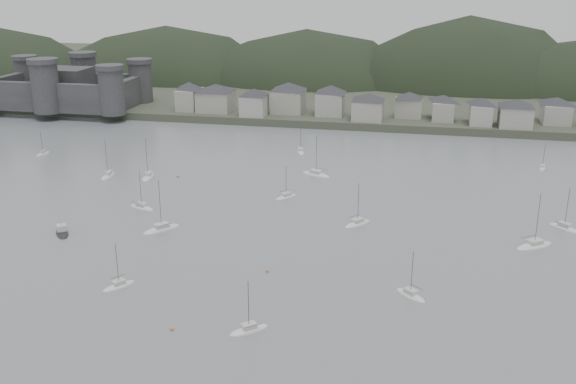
# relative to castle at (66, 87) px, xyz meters

# --- Properties ---
(far_shore_land) EXTENTS (900.00, 250.00, 3.00)m
(far_shore_land) POSITION_rel_castle_xyz_m (120.00, 115.20, -9.46)
(far_shore_land) COLOR #383D2D
(far_shore_land) RESTS_ON ground
(forested_ridge) EXTENTS (851.55, 103.94, 102.57)m
(forested_ridge) POSITION_rel_castle_xyz_m (124.83, 89.60, -22.25)
(forested_ridge) COLOR black
(forested_ridge) RESTS_ON ground
(castle) EXTENTS (66.00, 43.00, 20.00)m
(castle) POSITION_rel_castle_xyz_m (0.00, 0.00, 0.00)
(castle) COLOR #333335
(castle) RESTS_ON far_shore_land
(waterfront_town) EXTENTS (451.48, 28.46, 12.92)m
(waterfront_town) POSITION_rel_castle_xyz_m (170.59, 3.54, -2.30)
(waterfront_town) COLOR #9B988D
(waterfront_town) RESTS_ON far_shore_land
(moored_fleet) EXTENTS (266.06, 163.97, 13.39)m
(moored_fleet) POSITION_rel_castle_xyz_m (112.15, -118.93, -10.79)
(moored_fleet) COLOR silver
(moored_fleet) RESTS_ON ground
(motor_launch_far) EXTENTS (6.67, 7.71, 3.81)m
(motor_launch_far) POSITION_rel_castle_xyz_m (71.13, -128.30, -10.67)
(motor_launch_far) COLOR black
(motor_launch_far) RESTS_ON ground
(mooring_buoys) EXTENTS (195.26, 118.79, 0.70)m
(mooring_buoys) POSITION_rel_castle_xyz_m (120.33, -146.58, -10.81)
(mooring_buoys) COLOR #BA653E
(mooring_buoys) RESTS_ON ground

